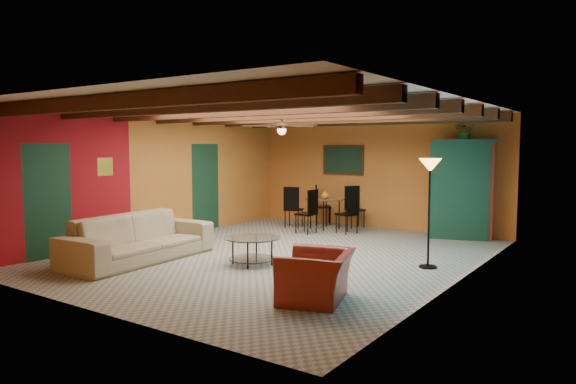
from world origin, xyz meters
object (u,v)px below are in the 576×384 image
Objects in this scene: potted_plant at (465,131)px; vase at (325,183)px; armchair at (316,276)px; armoire at (463,190)px; coffee_table at (252,251)px; floor_lamp at (429,213)px; sofa at (139,238)px; dining_table at (325,208)px.

vase is at bearing -168.77° from potted_plant.
armoire is (0.17, 5.80, 0.72)m from armchair.
potted_plant is (0.17, 5.80, 2.00)m from armchair.
floor_lamp reaches higher than coffee_table.
floor_lamp is 3.49m from potted_plant.
sofa reaches higher than coffee_table.
dining_table is at bearing 0.00° from vase.
dining_table reaches higher than sofa.
vase reaches higher than dining_table.
armoire reaches higher than sofa.
armoire is 1.28m from potted_plant.
dining_table is 3.21m from armoire.
floor_lamp is (0.54, 2.63, 0.58)m from armchair.
vase is (-0.95, 4.02, 0.88)m from coffee_table.
floor_lamp is (2.52, 1.47, 0.66)m from coffee_table.
coffee_table is 2.99m from floor_lamp.
coffee_table is 0.48× the size of dining_table.
vase is (-2.93, 5.18, 0.80)m from armchair.
sofa reaches higher than armchair.
floor_lamp reaches higher than armchair.
sofa is at bearing -100.14° from dining_table.
dining_table reaches higher than armchair.
armchair is at bearing -60.52° from dining_table.
armchair is 6.14m from potted_plant.
coffee_table is at bearing -149.80° from floor_lamp.
armoire is at bearing 160.55° from armchair.
coffee_table is 1.96× the size of potted_plant.
armoire is at bearing 0.00° from potted_plant.
dining_table is at bearing -13.60° from sofa.
vase is (-3.48, 2.55, 0.22)m from floor_lamp.
floor_lamp is at bearing 30.20° from coffee_table.
sofa is at bearing -154.67° from coffee_table.
armoire is at bearing 11.23° from dining_table.
dining_table reaches higher than coffee_table.
floor_lamp reaches higher than dining_table.
floor_lamp is at bearing -36.29° from dining_table.
floor_lamp is at bearing -83.31° from potted_plant.
armoire is at bearing 96.69° from floor_lamp.
potted_plant is (3.98, 5.50, 1.92)m from sofa.
vase is at bearing 103.31° from coffee_table.
sofa is 5.01m from vase.
armchair is 0.48× the size of armoire.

